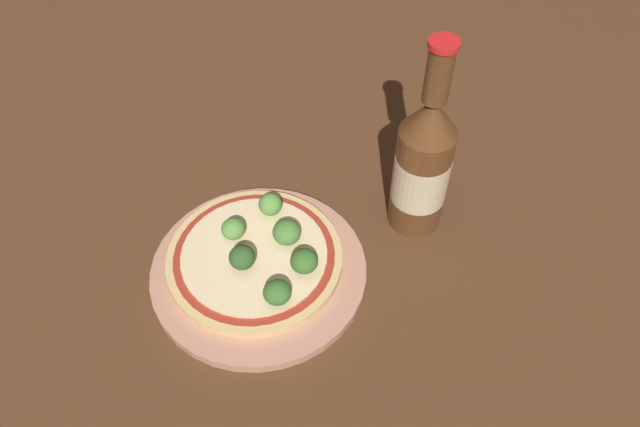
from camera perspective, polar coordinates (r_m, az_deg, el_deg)
ground_plane at (r=0.73m, az=-6.43°, el=-3.81°), size 3.00×3.00×0.00m
plate at (r=0.71m, az=-5.75°, el=-5.30°), size 0.24×0.24×0.01m
pizza at (r=0.70m, az=-6.20°, el=-4.07°), size 0.20×0.20×0.01m
broccoli_floret_0 at (r=0.67m, az=-7.14°, el=-4.01°), size 0.03×0.03×0.03m
broccoli_floret_1 at (r=0.72m, az=-4.56°, el=0.83°), size 0.03×0.03×0.03m
broccoli_floret_2 at (r=0.65m, az=-3.68°, el=-7.11°), size 0.03×0.03×0.03m
broccoli_floret_3 at (r=0.69m, az=-3.05°, el=-1.73°), size 0.03×0.03×0.03m
broccoli_floret_4 at (r=0.70m, az=-7.95°, el=-1.41°), size 0.03×0.03×0.03m
broccoli_floret_5 at (r=0.67m, az=-1.46°, el=-4.38°), size 0.03×0.03×0.03m
beer_bottle at (r=0.70m, az=9.37°, el=4.50°), size 0.06×0.06×0.25m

